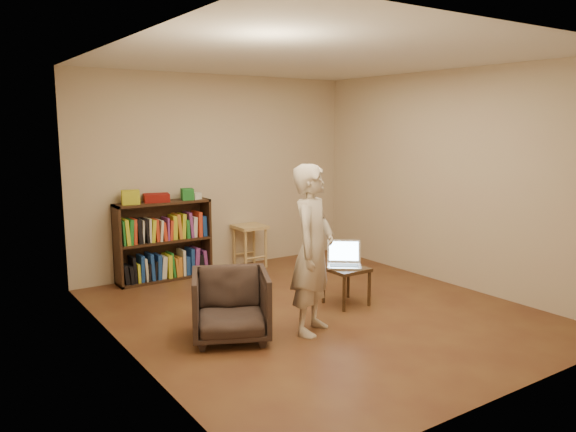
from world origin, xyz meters
TOP-DOWN VIEW (x-y plane):
  - floor at (0.00, 0.00)m, footprint 4.50×4.50m
  - ceiling at (0.00, 0.00)m, footprint 4.50×4.50m
  - wall_back at (0.00, 2.25)m, footprint 4.00×0.00m
  - wall_left at (-2.00, 0.00)m, footprint 0.00×4.50m
  - wall_right at (2.00, 0.00)m, footprint 0.00×4.50m
  - bookshelf at (-0.86, 2.09)m, footprint 1.20×0.30m
  - box_yellow at (-1.26, 2.08)m, footprint 0.24×0.19m
  - red_cloth at (-0.93, 2.10)m, footprint 0.35×0.29m
  - box_green at (-0.53, 2.06)m, footprint 0.17×0.17m
  - box_white at (-0.42, 2.05)m, footprint 0.13×0.13m
  - stool at (0.36, 2.03)m, footprint 0.40×0.40m
  - armchair at (-1.12, -0.16)m, footprint 0.92×0.93m
  - side_table at (0.41, 0.02)m, footprint 0.41×0.41m
  - laptop at (0.43, 0.09)m, footprint 0.51×0.51m
  - person at (-0.39, -0.43)m, footprint 0.70×0.64m

SIDE VIEW (x-z plane):
  - floor at x=0.00m, z-range 0.00..0.00m
  - armchair at x=-1.12m, z-range 0.00..0.64m
  - side_table at x=0.41m, z-range 0.14..0.55m
  - bookshelf at x=-0.86m, z-range -0.06..0.94m
  - stool at x=0.36m, z-range 0.18..0.76m
  - laptop at x=0.43m, z-range 0.34..0.61m
  - person at x=-0.39m, z-range 0.00..1.60m
  - box_white at x=-0.42m, z-range 1.00..1.09m
  - red_cloth at x=-0.93m, z-range 1.00..1.10m
  - box_green at x=-0.53m, z-range 1.00..1.14m
  - box_yellow at x=-1.26m, z-range 1.00..1.17m
  - wall_back at x=0.00m, z-range -0.70..3.30m
  - wall_left at x=-2.00m, z-range -0.95..3.55m
  - wall_right at x=2.00m, z-range -0.95..3.55m
  - ceiling at x=0.00m, z-range 2.60..2.60m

